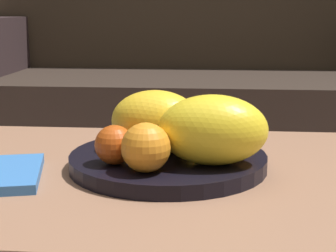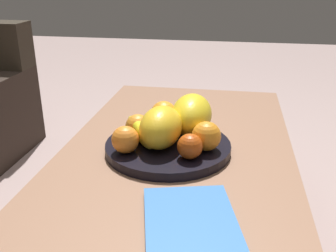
# 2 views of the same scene
# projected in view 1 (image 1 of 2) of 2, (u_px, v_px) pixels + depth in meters

# --- Properties ---
(coffee_table) EXTENTS (1.23, 0.64, 0.38)m
(coffee_table) POSITION_uv_depth(u_px,v_px,m) (162.00, 192.00, 0.93)
(coffee_table) COLOR #8E644A
(coffee_table) RESTS_ON ground_plane
(couch) EXTENTS (1.70, 0.70, 0.90)m
(couch) POSITION_uv_depth(u_px,v_px,m) (189.00, 97.00, 2.15)
(couch) COLOR #2D231C
(couch) RESTS_ON ground_plane
(fruit_bowl) EXTENTS (0.35, 0.35, 0.03)m
(fruit_bowl) POSITION_uv_depth(u_px,v_px,m) (168.00, 161.00, 0.94)
(fruit_bowl) COLOR black
(fruit_bowl) RESTS_ON coffee_table
(melon_large_front) EXTENTS (0.17, 0.12, 0.11)m
(melon_large_front) POSITION_uv_depth(u_px,v_px,m) (156.00, 121.00, 0.94)
(melon_large_front) COLOR yellow
(melon_large_front) RESTS_ON fruit_bowl
(melon_smaller_beside) EXTENTS (0.18, 0.12, 0.12)m
(melon_smaller_beside) POSITION_uv_depth(u_px,v_px,m) (213.00, 130.00, 0.86)
(melon_smaller_beside) COLOR yellow
(melon_smaller_beside) RESTS_ON fruit_bowl
(orange_front) EXTENTS (0.08, 0.08, 0.08)m
(orange_front) POSITION_uv_depth(u_px,v_px,m) (146.00, 148.00, 0.82)
(orange_front) COLOR orange
(orange_front) RESTS_ON fruit_bowl
(orange_left) EXTENTS (0.08, 0.08, 0.08)m
(orange_left) POSITION_uv_depth(u_px,v_px,m) (234.00, 129.00, 0.95)
(orange_left) COLOR orange
(orange_left) RESTS_ON fruit_bowl
(orange_right) EXTENTS (0.07, 0.07, 0.07)m
(orange_right) POSITION_uv_depth(u_px,v_px,m) (133.00, 121.00, 1.03)
(orange_right) COLOR orange
(orange_right) RESTS_ON fruit_bowl
(orange_back) EXTENTS (0.07, 0.07, 0.07)m
(orange_back) POSITION_uv_depth(u_px,v_px,m) (181.00, 124.00, 1.01)
(orange_back) COLOR orange
(orange_back) RESTS_ON fruit_bowl
(apple_front) EXTENTS (0.07, 0.07, 0.07)m
(apple_front) POSITION_uv_depth(u_px,v_px,m) (114.00, 145.00, 0.87)
(apple_front) COLOR #BB4912
(apple_front) RESTS_ON fruit_bowl
(banana_bunch) EXTENTS (0.17, 0.13, 0.06)m
(banana_bunch) POSITION_uv_depth(u_px,v_px,m) (170.00, 127.00, 1.00)
(banana_bunch) COLOR yellow
(banana_bunch) RESTS_ON fruit_bowl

